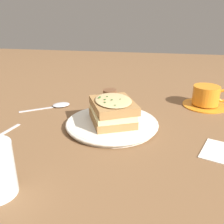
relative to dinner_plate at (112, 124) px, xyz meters
name	(u,v)px	position (x,y,z in m)	size (l,w,h in m)	color
ground_plane	(101,128)	(0.03, 0.01, -0.01)	(2.40, 2.40, 0.00)	brown
dinner_plate	(112,124)	(0.00, 0.00, 0.00)	(0.25, 0.25, 0.01)	silver
sandwich	(113,111)	(0.00, 0.00, 0.04)	(0.15, 0.16, 0.07)	#A37542
teacup_with_saucer	(206,97)	(-0.27, -0.21, 0.02)	(0.15, 0.14, 0.07)	orange
spoon	(58,105)	(0.20, -0.12, 0.00)	(0.15, 0.11, 0.01)	silver
condiment_pot	(110,94)	(0.05, -0.22, 0.01)	(0.05, 0.05, 0.03)	brown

